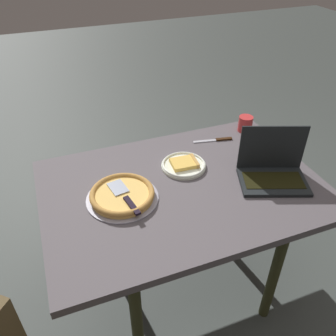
# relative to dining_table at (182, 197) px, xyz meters

# --- Properties ---
(ground_plane) EXTENTS (12.00, 12.00, 0.00)m
(ground_plane) POSITION_rel_dining_table_xyz_m (0.00, 0.00, -0.67)
(ground_plane) COLOR #404744
(dining_table) EXTENTS (1.32, 0.91, 0.75)m
(dining_table) POSITION_rel_dining_table_xyz_m (0.00, 0.00, 0.00)
(dining_table) COLOR #514B4F
(dining_table) RESTS_ON ground_plane
(laptop) EXTENTS (0.37, 0.31, 0.25)m
(laptop) POSITION_rel_dining_table_xyz_m (0.42, -0.10, 0.13)
(laptop) COLOR black
(laptop) RESTS_ON dining_table
(pizza_plate) EXTENTS (0.23, 0.23, 0.04)m
(pizza_plate) POSITION_rel_dining_table_xyz_m (0.06, 0.13, 0.09)
(pizza_plate) COLOR white
(pizza_plate) RESTS_ON dining_table
(pizza_tray) EXTENTS (0.33, 0.33, 0.04)m
(pizza_tray) POSITION_rel_dining_table_xyz_m (-0.29, 0.01, 0.09)
(pizza_tray) COLOR #9997A8
(pizza_tray) RESTS_ON dining_table
(table_knife) EXTENTS (0.22, 0.06, 0.01)m
(table_knife) POSITION_rel_dining_table_xyz_m (0.34, 0.30, 0.08)
(table_knife) COLOR #B2B3BE
(table_knife) RESTS_ON dining_table
(drink_cup) EXTENTS (0.08, 0.08, 0.09)m
(drink_cup) POSITION_rel_dining_table_xyz_m (0.54, 0.34, 0.12)
(drink_cup) COLOR red
(drink_cup) RESTS_ON dining_table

